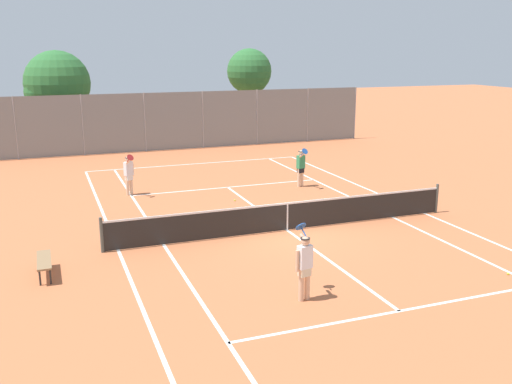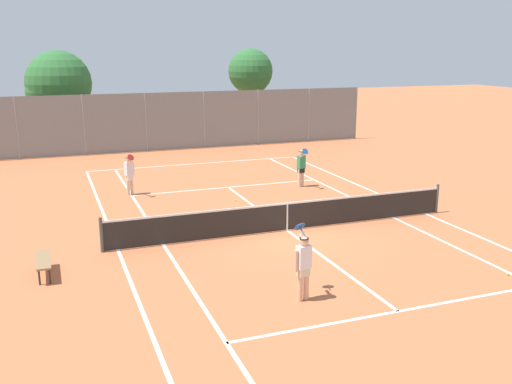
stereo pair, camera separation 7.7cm
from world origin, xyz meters
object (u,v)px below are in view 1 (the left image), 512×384
Objects in this scene: tennis_net at (287,215)px; player_far_right at (301,166)px; player_near_side at (304,263)px; loose_tennis_ball_0 at (235,200)px; player_far_left at (129,173)px; courtside_bench at (44,261)px; tree_behind_right at (250,73)px; tree_behind_left at (55,86)px; loose_tennis_ball_1 at (508,274)px.

player_far_right is (3.01, 5.41, 0.42)m from tennis_net.
player_near_side is 26.88× the size of loose_tennis_ball_0.
player_far_left is 7.27m from player_far_right.
courtside_bench is at bearing 146.85° from player_near_side.
tree_behind_right is (13.72, 21.60, 3.81)m from courtside_bench.
courtside_bench is at bearing -122.42° from tree_behind_right.
player_far_left is 13.53m from tree_behind_left.
tennis_net is 6.87m from loose_tennis_ball_1.
player_far_left is 1.00× the size of player_far_right.
tree_behind_left reaches higher than player_near_side.
loose_tennis_ball_1 is at bearing -56.26° from player_far_left.
tennis_net is 21.55m from tree_behind_right.
tree_behind_right reaches higher than player_far_right.
player_far_left reaches higher than tennis_net.
player_far_right is 1.18× the size of courtside_bench.
player_far_left is 26.88× the size of loose_tennis_ball_0.
loose_tennis_ball_0 is at bearing 37.18° from courtside_bench.
player_far_left is at bearing 123.74° from loose_tennis_ball_1.
courtside_bench is (-3.41, -7.87, -0.52)m from player_far_left.
player_far_right is 15.58m from tree_behind_right.
tennis_net is 6.76× the size of player_far_right.
player_far_left is at bearing 170.71° from player_far_right.
player_near_side is (-1.79, -5.06, 0.42)m from tennis_net.
loose_tennis_ball_0 is at bearing -159.53° from player_far_right.
player_near_side and player_far_left have the same top height.
player_near_side is at bearing -98.38° from loose_tennis_ball_0.
tree_behind_left is (1.19, 20.93, 3.29)m from courtside_bench.
player_near_side is 1.18× the size of courtside_bench.
courtside_bench is (-7.13, -5.41, 0.38)m from loose_tennis_ball_0.
loose_tennis_ball_1 is (4.40, -9.71, 0.00)m from loose_tennis_ball_0.
player_near_side is 11.52m from player_far_right.
loose_tennis_ball_1 is at bearing -67.70° from tree_behind_left.
tree_behind_left is (-4.59, 24.70, 2.77)m from player_near_side.
player_far_left is at bearing 101.51° from player_near_side.
loose_tennis_ball_0 is (-0.44, 4.12, -0.48)m from tennis_net.
player_far_left is at bearing 66.59° from courtside_bench.
player_far_right is 17.27m from tree_behind_left.
tree_behind_right is at bearing 78.11° from player_far_right.
tree_behind_right is (6.15, 20.31, 3.71)m from tennis_net.
courtside_bench is (-5.78, 3.77, -0.52)m from player_near_side.
player_far_right is at bearing 32.33° from courtside_bench.
loose_tennis_ball_1 is 12.32m from courtside_bench.
player_far_right is at bearing -101.89° from tree_behind_right.
player_far_left is 0.30× the size of tree_behind_right.
tennis_net is at bearing -83.94° from loose_tennis_ball_0.
tree_behind_right is (2.18, 25.90, 4.19)m from loose_tennis_ball_1.
loose_tennis_ball_0 is at bearing 114.40° from loose_tennis_ball_1.
player_near_side is at bearing -114.64° from player_far_right.
tree_behind_right is (12.53, 0.68, 0.52)m from tree_behind_left.
loose_tennis_ball_1 is 27.51m from tree_behind_left.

